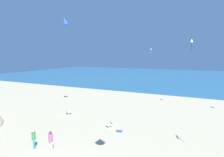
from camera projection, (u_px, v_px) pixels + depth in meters
name	position (u px, v px, depth m)	size (l,w,h in m)	color
ground_plane	(122.00, 125.00, 18.97)	(120.00, 120.00, 0.00)	beige
ocean_water	(177.00, 77.00, 60.69)	(120.00, 60.00, 0.05)	teal
beach_chair_mid_beach	(68.00, 112.00, 22.54)	(0.78, 0.80, 0.62)	white
beach_chair_far_right	(110.00, 124.00, 18.64)	(0.79, 0.81, 0.52)	white
cooler_box	(119.00, 130.00, 17.37)	(0.49, 0.38, 0.29)	#2D56B7
person_2	(34.00, 138.00, 14.21)	(0.40, 0.40, 1.44)	#19ADB2
person_5	(51.00, 140.00, 13.74)	(0.35, 0.35, 1.55)	white
kite_white	(192.00, 40.00, 22.82)	(0.36, 0.39, 1.37)	white
kite_blue	(65.00, 21.00, 22.98)	(1.09, 0.90, 1.71)	blue
kite_pink	(151.00, 49.00, 37.76)	(0.51, 0.61, 1.29)	pink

